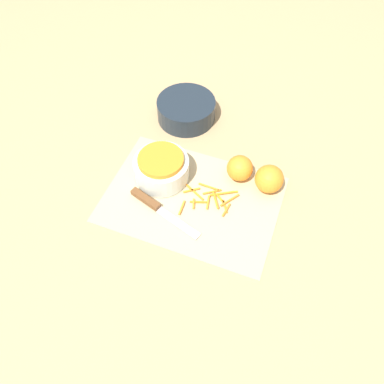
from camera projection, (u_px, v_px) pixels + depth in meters
The scene contains 8 objects.
ground_plane at pixel (192, 200), 1.05m from camera, with size 4.00×4.00×0.00m, color tan.
cutting_board at pixel (192, 199), 1.04m from camera, with size 0.48×0.34×0.01m.
bowl_speckled at pixel (161, 167), 1.06m from camera, with size 0.16×0.16×0.08m.
bowl_dark at pixel (186, 110), 1.21m from camera, with size 0.19×0.19×0.07m.
knife at pixel (153, 204), 1.02m from camera, with size 0.23×0.09×0.02m.
orange_left at pixel (269, 179), 1.03m from camera, with size 0.08×0.08×0.08m.
orange_right at pixel (240, 168), 1.06m from camera, with size 0.07×0.07×0.07m.
peel_pile at pixel (211, 198), 1.04m from camera, with size 0.15×0.13×0.01m.
Camera 1 is at (0.21, -0.56, 0.86)m, focal length 35.00 mm.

